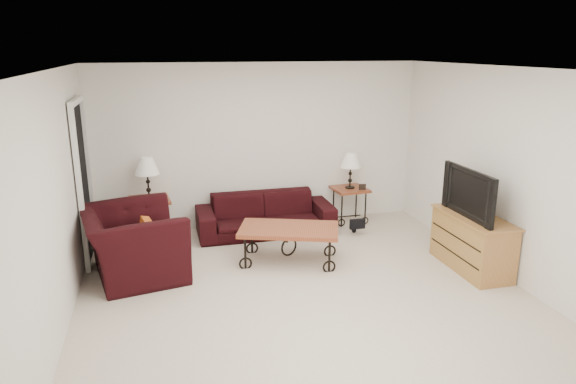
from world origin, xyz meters
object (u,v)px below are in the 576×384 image
at_px(backpack, 354,219).
at_px(tv_stand, 472,242).
at_px(coffee_table, 289,245).
at_px(armchair, 133,243).
at_px(lamp_left, 148,178).
at_px(side_table_left, 151,219).
at_px(television, 476,193).
at_px(side_table_right, 349,205).
at_px(sofa, 265,214).
at_px(lamp_right, 350,171).

bearing_deg(backpack, tv_stand, -45.97).
distance_m(coffee_table, armchair, 1.94).
height_order(lamp_left, coffee_table, lamp_left).
height_order(side_table_left, armchair, armchair).
relative_size(coffee_table, television, 1.21).
bearing_deg(side_table_right, lamp_left, 180.00).
distance_m(armchair, television, 4.21).
bearing_deg(side_table_left, tv_stand, -28.15).
bearing_deg(television, side_table_left, -118.28).
xyz_separation_m(sofa, side_table_right, (1.40, 0.18, -0.01)).
bearing_deg(lamp_left, armchair, -98.93).
distance_m(tv_stand, television, 0.65).
bearing_deg(sofa, side_table_left, 173.83).
bearing_deg(armchair, tv_stand, -113.08).
bearing_deg(coffee_table, television, -19.58).
relative_size(armchair, backpack, 2.82).
bearing_deg(side_table_right, backpack, -102.05).
height_order(sofa, side_table_left, side_table_left).
height_order(side_table_left, lamp_left, lamp_left).
bearing_deg(armchair, coffee_table, -103.87).
xyz_separation_m(side_table_left, coffee_table, (1.74, -1.33, -0.07)).
relative_size(lamp_right, backpack, 1.24).
height_order(lamp_right, armchair, lamp_right).
bearing_deg(sofa, television, -40.68).
height_order(side_table_right, coffee_table, side_table_right).
bearing_deg(sofa, tv_stand, -40.42).
height_order(coffee_table, armchair, armchair).
xyz_separation_m(sofa, side_table_left, (-1.66, 0.18, 0.01)).
relative_size(side_table_right, television, 0.54).
height_order(lamp_right, tv_stand, lamp_right).
distance_m(lamp_left, backpack, 3.08).
bearing_deg(lamp_left, lamp_right, -0.00).
relative_size(side_table_left, backpack, 1.34).
xyz_separation_m(sofa, backpack, (1.29, -0.34, -0.07)).
bearing_deg(television, side_table_right, -158.58).
relative_size(coffee_table, backpack, 2.78).
bearing_deg(sofa, coffee_table, -86.42).
xyz_separation_m(tv_stand, backpack, (-0.95, 1.58, -0.12)).
bearing_deg(side_table_right, side_table_left, 180.00).
xyz_separation_m(side_table_left, lamp_left, (0.00, 0.00, 0.61)).
bearing_deg(side_table_left, sofa, -6.17).
bearing_deg(side_table_right, television, -68.58).
bearing_deg(coffee_table, tv_stand, -19.41).
distance_m(lamp_right, coffee_table, 1.98).
distance_m(side_table_left, armchair, 1.26).
bearing_deg(side_table_left, side_table_right, -0.00).
bearing_deg(lamp_left, sofa, -6.17).
xyz_separation_m(lamp_left, armchair, (-0.20, -1.24, -0.50)).
bearing_deg(armchair, television, -113.14).
height_order(tv_stand, backpack, tv_stand).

